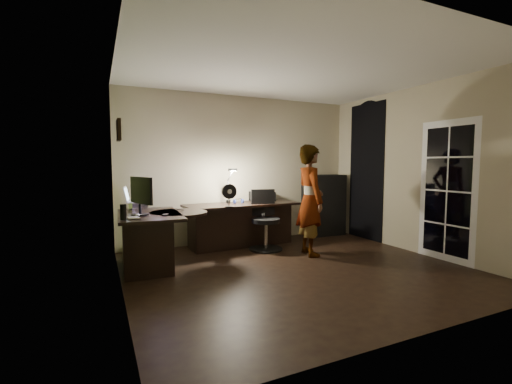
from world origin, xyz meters
name	(u,v)px	position (x,y,z in m)	size (l,w,h in m)	color
floor	(298,270)	(0.00, 0.00, -0.01)	(4.50, 4.00, 0.01)	black
ceiling	(300,68)	(0.00, 0.00, 2.71)	(4.50, 4.00, 0.01)	silver
wall_back	(242,169)	(0.00, 2.00, 1.35)	(4.50, 0.01, 2.70)	tan
wall_front	(430,176)	(0.00, -2.00, 1.35)	(4.50, 0.01, 2.70)	tan
wall_left	(119,173)	(-2.25, 0.00, 1.35)	(0.01, 4.00, 2.70)	tan
wall_right	(417,170)	(2.25, 0.00, 1.35)	(0.01, 4.00, 2.70)	tan
green_wall_overlay	(121,173)	(-2.24, 0.00, 1.35)	(0.00, 4.00, 2.70)	#4A5E28
arched_doorway	(366,172)	(2.24, 1.15, 1.30)	(0.01, 0.90, 2.60)	black
french_door	(447,191)	(2.24, -0.55, 1.05)	(0.02, 0.92, 2.10)	white
framed_picture	(119,130)	(-2.22, 0.45, 1.85)	(0.04, 0.30, 0.25)	black
desk_left	(150,241)	(-1.83, 0.96, 0.38)	(0.82, 1.33, 0.76)	black
desk_right	(242,225)	(-0.17, 1.59, 0.38)	(2.02, 0.71, 0.76)	black
cabinet	(324,205)	(1.71, 1.78, 0.62)	(0.82, 0.41, 1.23)	black
laptop_stand	(138,205)	(-1.92, 1.52, 0.82)	(0.24, 0.20, 0.10)	silver
laptop	(138,194)	(-1.92, 1.52, 0.99)	(0.35, 0.33, 0.24)	silver
monitor	(140,201)	(-1.97, 0.81, 0.96)	(0.11, 0.56, 0.37)	black
mouse	(138,215)	(-2.01, 0.71, 0.79)	(0.06, 0.09, 0.03)	silver
phone	(165,214)	(-1.66, 0.69, 0.78)	(0.07, 0.13, 0.01)	black
pen	(180,210)	(-1.38, 1.07, 0.78)	(0.01, 0.14, 0.01)	black
speaker	(123,212)	(-2.19, 0.47, 0.87)	(0.07, 0.07, 0.19)	black
notepad	(133,217)	(-2.08, 0.59, 0.78)	(0.14, 0.20, 0.01)	silver
desk_fan	(229,195)	(-0.56, 1.19, 0.95)	(0.24, 0.13, 0.37)	black
headphones	(238,201)	(-0.23, 1.62, 0.81)	(0.19, 0.08, 0.09)	navy
printer	(262,196)	(0.32, 1.79, 0.86)	(0.43, 0.33, 0.19)	black
desk_lamp	(228,185)	(-0.39, 1.70, 1.09)	(0.16, 0.29, 0.65)	black
office_chair	(266,220)	(0.08, 1.16, 0.51)	(0.57, 0.57, 1.01)	black
person	(310,200)	(0.59, 0.60, 0.88)	(0.63, 0.42, 1.75)	#D8A88C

